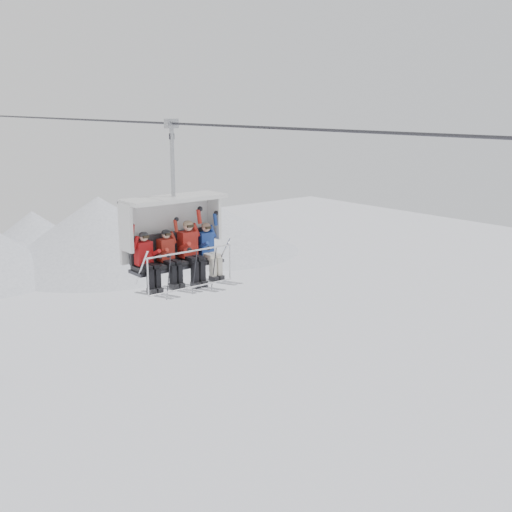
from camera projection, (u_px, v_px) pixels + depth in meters
haul_cable at (256, 127)px, 12.72m from camera, size 0.06×50.00×0.06m
chairlift_carrier at (172, 230)px, 15.78m from camera, size 2.57×1.17×3.98m
skier_far_left at (146, 259)px, 15.10m from camera, size 0.38×1.69×1.53m
skier_center_left at (169, 256)px, 15.48m from camera, size 0.37×1.69×1.50m
skier_center_right at (190, 249)px, 15.87m from camera, size 0.44×1.69×1.72m
skier_far_right at (208, 249)px, 16.20m from camera, size 0.38×1.69×1.53m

